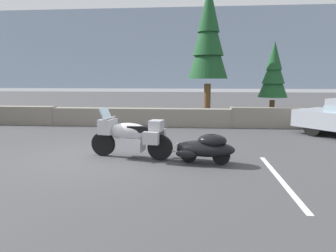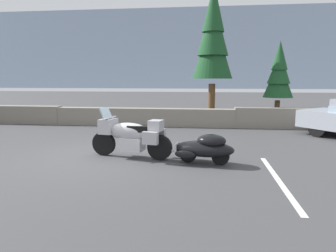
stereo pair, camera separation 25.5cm
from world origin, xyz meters
name	(u,v)px [view 1 (the left image)]	position (x,y,z in m)	size (l,w,h in m)	color
ground_plane	(105,157)	(0.00, 0.00, 0.00)	(80.00, 80.00, 0.00)	#424244
stone_guard_wall	(138,117)	(-0.10, 5.57, 0.42)	(24.00, 0.60, 0.88)	gray
distant_ridgeline	(189,60)	(0.00, 95.53, 8.00)	(240.00, 80.00, 16.00)	#8C9EB7
touring_motorcycle	(131,135)	(0.73, -0.02, 0.62)	(2.29, 1.01, 1.33)	black
car_shaped_trailer	(205,147)	(2.72, -0.40, 0.41)	(2.23, 0.99, 0.76)	black
pine_tree_tall	(208,37)	(3.02, 7.00, 4.05)	(1.89, 1.89, 6.46)	brown
pine_tree_secondary	(274,73)	(6.07, 6.90, 2.39)	(1.35, 1.35, 3.82)	brown
parking_stripe_marker	(280,179)	(4.28, -1.50, 0.00)	(0.12, 3.60, 0.01)	silver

